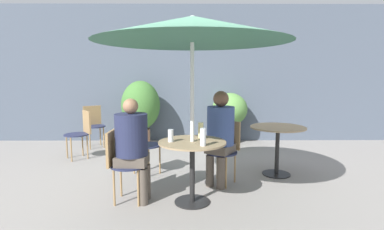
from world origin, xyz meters
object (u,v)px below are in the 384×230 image
object	(u,v)px
cafe_table_near	(192,156)
bistro_chair_3	(141,141)
bistro_chair_4	(94,122)
seated_person_1	(133,142)
umbrella	(192,29)
bistro_chair_2	(82,130)
beer_glass_2	(203,137)
beer_glass_0	(201,130)
potted_plant_0	(141,107)
potted_plant_1	(230,112)
cafe_table_far	(278,137)
bistro_chair_0	(225,146)
bistro_chair_1	(121,159)
beer_glass_1	(171,136)
seated_person_0	(220,131)

from	to	relation	value
cafe_table_near	bistro_chair_3	size ratio (longest dim) A/B	0.92
bistro_chair_4	seated_person_1	distance (m)	3.08
umbrella	bistro_chair_3	bearing A→B (deg)	127.19
bistro_chair_2	beer_glass_2	size ratio (longest dim) A/B	4.41
bistro_chair_4	beer_glass_0	distance (m)	3.36
potted_plant_0	umbrella	size ratio (longest dim) A/B	0.63
bistro_chair_3	seated_person_1	xyz separation A→B (m)	(0.06, -0.94, 0.20)
bistro_chair_2	potted_plant_1	bearing A→B (deg)	75.98
cafe_table_far	seated_person_1	xyz separation A→B (m)	(-1.95, -0.95, 0.15)
beer_glass_0	potted_plant_0	distance (m)	2.94
potted_plant_0	cafe_table_near	bearing A→B (deg)	-70.08
bistro_chair_4	beer_glass_0	size ratio (longest dim) A/B	4.57
bistro_chair_3	potted_plant_0	xyz separation A→B (m)	(-0.32, 1.95, 0.30)
seated_person_1	umbrella	bearing A→B (deg)	-90.00
cafe_table_far	seated_person_1	bearing A→B (deg)	-154.09
seated_person_1	potted_plant_0	distance (m)	2.91
bistro_chair_0	umbrella	distance (m)	1.67
cafe_table_far	bistro_chair_1	distance (m)	2.30
beer_glass_2	seated_person_1	bearing A→B (deg)	162.32
bistro_chair_0	umbrella	xyz separation A→B (m)	(-0.45, -0.70, 1.45)
bistro_chair_3	potted_plant_1	bearing A→B (deg)	-81.33
seated_person_1	beer_glass_2	size ratio (longest dim) A/B	6.35
beer_glass_1	beer_glass_2	bearing A→B (deg)	-29.02
bistro_chair_3	beer_glass_2	world-z (taller)	beer_glass_2
seated_person_1	bistro_chair_1	bearing A→B (deg)	90.00
beer_glass_0	bistro_chair_2	bearing A→B (deg)	140.43
bistro_chair_1	beer_glass_1	bearing A→B (deg)	-93.12
potted_plant_1	beer_glass_1	bearing A→B (deg)	-109.12
bistro_chair_0	beer_glass_1	xyz separation A→B (m)	(-0.70, -0.71, 0.29)
beer_glass_0	bistro_chair_4	bearing A→B (deg)	129.49
bistro_chair_2	seated_person_0	xyz separation A→B (m)	(2.33, -1.35, 0.23)
seated_person_1	bistro_chair_3	bearing A→B (deg)	6.59
potted_plant_1	cafe_table_far	bearing A→B (deg)	-78.39
bistro_chair_2	beer_glass_2	xyz separation A→B (m)	(2.07, -2.14, 0.31)
bistro_chair_0	umbrella	world-z (taller)	umbrella
cafe_table_near	seated_person_1	size ratio (longest dim) A/B	0.64
bistro_chair_0	bistro_chair_4	xyz separation A→B (m)	(-2.48, 2.11, 0.00)
cafe_table_far	bistro_chair_0	distance (m)	0.86
bistro_chair_1	bistro_chair_4	world-z (taller)	same
cafe_table_far	potted_plant_0	bearing A→B (deg)	140.15
beer_glass_1	bistro_chair_2	bearing A→B (deg)	131.41
potted_plant_0	umbrella	distance (m)	3.32
bistro_chair_1	bistro_chair_0	bearing A→B (deg)	-60.00
cafe_table_near	bistro_chair_4	distance (m)	3.46
cafe_table_far	bistro_chair_3	world-z (taller)	bistro_chair_3
bistro_chair_2	bistro_chair_3	world-z (taller)	same
beer_glass_1	umbrella	size ratio (longest dim) A/B	0.07
seated_person_0	umbrella	distance (m)	1.40
bistro_chair_1	potted_plant_1	size ratio (longest dim) A/B	0.77
bistro_chair_0	potted_plant_0	world-z (taller)	potted_plant_0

